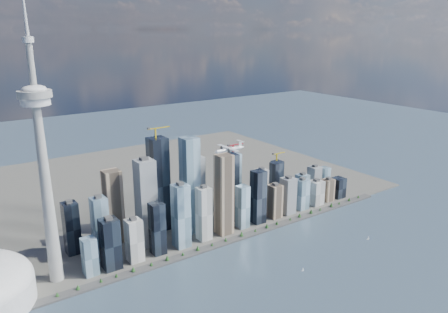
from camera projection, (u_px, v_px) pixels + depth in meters
ground at (286, 307)px, 750.51m from camera, size 4000.00×4000.00×0.00m
seawall at (207, 248)px, 946.64m from camera, size 1100.00×22.00×4.00m
land at (125, 189)px, 1300.82m from camera, size 1400.00×900.00×3.00m
shoreline_trees at (207, 246)px, 944.74m from camera, size 960.53×7.20×8.80m
skyscraper_cluster at (208, 198)px, 1026.80m from camera, size 736.00×142.00×248.21m
needle_tower at (43, 162)px, 763.35m from camera, size 56.00×56.00×550.50m
airplane at (229, 149)px, 861.86m from camera, size 71.82×63.34×17.59m
sailboat_west at (303, 270)px, 861.22m from camera, size 6.00×2.16×8.29m
sailboat_east at (368, 238)px, 989.89m from camera, size 6.89×3.88×9.71m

